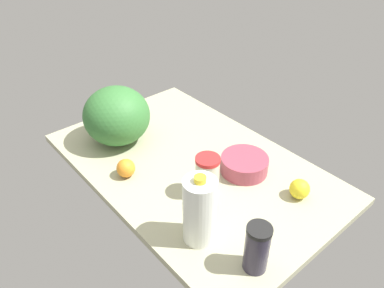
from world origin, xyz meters
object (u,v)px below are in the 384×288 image
Objects in this scene: lemon_near_front at (300,189)px; mixing_bowl at (244,164)px; shaker_bottle at (257,248)px; watermelon at (117,116)px; orange_loose at (126,168)px; tumbler_cup at (207,176)px; milk_jug at (200,211)px.

mixing_bowl is at bearing -169.73° from lemon_near_front.
mixing_bowl is at bearing 136.95° from shaker_bottle.
watermelon is 3.88× the size of lemon_near_front.
orange_loose is 66.64cm from lemon_near_front.
lemon_near_front is at bearing 105.82° from shaker_bottle.
tumbler_cup reaches higher than lemon_near_front.
tumbler_cup reaches higher than mixing_bowl.
tumbler_cup is (0.03, -20.28, 4.99)cm from mixing_bowl.
watermelon is 81.71cm from lemon_near_front.
shaker_bottle is at bearing -43.05° from mixing_bowl.
watermelon is 66.49cm from milk_jug.
tumbler_cup is at bearing 6.78° from watermelon.
mixing_bowl is 23.91cm from lemon_near_front.
milk_jug is (14.05, -36.48, 8.80)cm from mixing_bowl.
orange_loose is at bearing -148.59° from tumbler_cup.
shaker_bottle is at bearing -3.34° from watermelon.
lemon_near_front is at bearing 76.92° from milk_jug.
watermelon reaches higher than mixing_bowl.
watermelon reaches higher than lemon_near_front.
orange_loose is at bearing -141.09° from lemon_near_front.
shaker_bottle is 62.46cm from orange_loose.
mixing_bowl is 40.07cm from milk_jug.
mixing_bowl is 20.88cm from tumbler_cup.
mixing_bowl is 46.31cm from shaker_bottle.
shaker_bottle is 37.38cm from lemon_near_front.
watermelon is at bearing -173.22° from tumbler_cup.
mixing_bowl is 0.74× the size of milk_jug.
tumbler_cup is 0.64× the size of milk_jug.
lemon_near_front is at bearing 10.27° from mixing_bowl.
shaker_bottle reaches higher than tumbler_cup.
milk_jug is at bearing -68.93° from mixing_bowl.
watermelon reaches higher than tumbler_cup.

